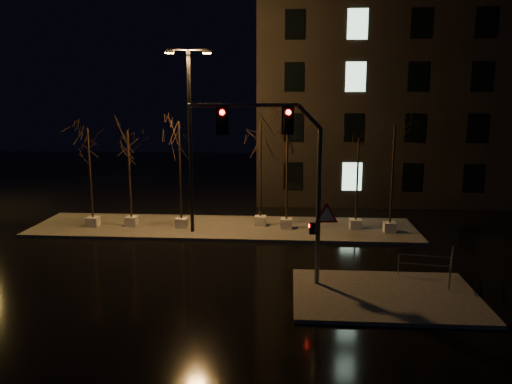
{
  "coord_description": "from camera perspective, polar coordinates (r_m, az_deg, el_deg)",
  "views": [
    {
      "loc": [
        3.82,
        -21.75,
        7.58
      ],
      "look_at": [
        2.1,
        2.92,
        2.8
      ],
      "focal_mm": 35.0,
      "sensor_mm": 36.0,
      "label": 1
    }
  ],
  "objects": [
    {
      "name": "tree_0",
      "position": [
        29.69,
        -18.59,
        4.54
      ],
      "size": [
        1.8,
        1.8,
        5.82
      ],
      "color": "silver",
      "rests_on": "median"
    },
    {
      "name": "guard_rail_a",
      "position": [
        22.1,
        18.7,
        -7.66
      ],
      "size": [
        2.1,
        0.38,
        0.92
      ],
      "rotation": [
        0.0,
        0.0,
        -0.16
      ],
      "color": "slate",
      "rests_on": "sidewalk_corner"
    },
    {
      "name": "traffic_signal_mast",
      "position": [
        19.26,
        3.85,
        2.77
      ],
      "size": [
        5.84,
        0.72,
        7.15
      ],
      "rotation": [
        0.0,
        0.0,
        0.11
      ],
      "color": "slate",
      "rests_on": "sidewalk_corner"
    },
    {
      "name": "tree_6",
      "position": [
        27.87,
        15.46,
        4.69
      ],
      "size": [
        1.8,
        1.8,
        6.05
      ],
      "color": "silver",
      "rests_on": "median"
    },
    {
      "name": "median",
      "position": [
        29.0,
        -3.73,
        -4.08
      ],
      "size": [
        22.0,
        5.0,
        0.15
      ],
      "primitive_type": "cube",
      "color": "#3F3D38",
      "rests_on": "ground"
    },
    {
      "name": "guard_rail_b",
      "position": [
        22.03,
        21.41,
        -7.57
      ],
      "size": [
        0.82,
        2.23,
        1.11
      ],
      "rotation": [
        0.0,
        0.0,
        1.23
      ],
      "color": "slate",
      "rests_on": "sidewalk_corner"
    },
    {
      "name": "tree_3",
      "position": [
        28.32,
        0.52,
        5.4
      ],
      "size": [
        1.8,
        1.8,
        6.2
      ],
      "color": "silver",
      "rests_on": "median"
    },
    {
      "name": "tree_4",
      "position": [
        27.77,
        3.6,
        5.14
      ],
      "size": [
        1.8,
        1.8,
        6.11
      ],
      "color": "silver",
      "rests_on": "median"
    },
    {
      "name": "tree_1",
      "position": [
        29.15,
        -14.38,
        4.42
      ],
      "size": [
        1.8,
        1.8,
        5.66
      ],
      "color": "silver",
      "rests_on": "median"
    },
    {
      "name": "ground",
      "position": [
        23.35,
        -5.71,
        -8.06
      ],
      "size": [
        90.0,
        90.0,
        0.0
      ],
      "primitive_type": "plane",
      "color": "black",
      "rests_on": "ground"
    },
    {
      "name": "tree_2",
      "position": [
        28.17,
        -8.76,
        5.29
      ],
      "size": [
        1.8,
        1.8,
        6.22
      ],
      "color": "silver",
      "rests_on": "median"
    },
    {
      "name": "streetlight_main",
      "position": [
        27.16,
        -7.55,
        7.15
      ],
      "size": [
        2.46,
        0.57,
        9.85
      ],
      "rotation": [
        0.0,
        0.0,
        0.12
      ],
      "color": "black",
      "rests_on": "median"
    },
    {
      "name": "tree_5",
      "position": [
        28.23,
        11.59,
        3.73
      ],
      "size": [
        1.8,
        1.8,
        5.27
      ],
      "color": "silver",
      "rests_on": "median"
    },
    {
      "name": "sidewalk_corner",
      "position": [
        20.07,
        14.54,
        -11.38
      ],
      "size": [
        7.0,
        5.0,
        0.15
      ],
      "primitive_type": "cube",
      "color": "#3F3D38",
      "rests_on": "ground"
    },
    {
      "name": "building",
      "position": [
        41.03,
        18.66,
        10.26
      ],
      "size": [
        25.0,
        12.0,
        15.0
      ],
      "primitive_type": "cube",
      "color": "black",
      "rests_on": "ground"
    }
  ]
}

